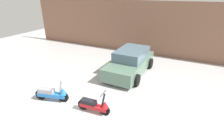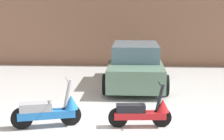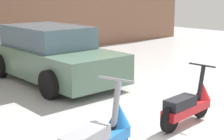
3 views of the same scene
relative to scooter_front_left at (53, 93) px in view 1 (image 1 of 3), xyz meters
The scene contains 5 objects.
ground_plane 1.77m from the scooter_front_left, 28.79° to the right, with size 28.00×28.00×0.00m, color #B2B2B2.
wall_back 8.08m from the scooter_front_left, 79.00° to the left, with size 19.60×0.12×3.74m, color #845B47.
scooter_front_left is the anchor object (origin of this frame).
scooter_front_right 2.01m from the scooter_front_left, ahead, with size 1.37×0.49×0.96m.
car_rear_left 4.55m from the scooter_front_left, 65.28° to the left, with size 1.95×3.99×1.35m.
Camera 1 is at (3.52, -3.71, 4.30)m, focal length 28.00 mm.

